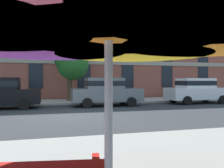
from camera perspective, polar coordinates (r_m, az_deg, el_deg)
ground_plane at (r=10.75m, az=-10.47°, el=-7.73°), size 120.00×120.00×0.00m
sidewalk_far at (r=17.49m, az=-12.20°, el=-4.29°), size 56.00×3.60×0.12m
apartment_building at (r=26.05m, az=-13.11°, el=11.35°), size 38.86×12.08×12.80m
sedan_gray at (r=14.71m, az=-1.58°, el=-1.73°), size 4.40×1.98×1.78m
sedan_white at (r=17.46m, az=20.04°, el=-1.39°), size 4.40×1.98×1.78m
street_tree_middle at (r=17.50m, az=-10.02°, el=5.44°), size 2.54×2.36×4.30m
patio_umbrella at (r=1.74m, az=-0.85°, el=18.89°), size 3.64×3.38×2.44m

